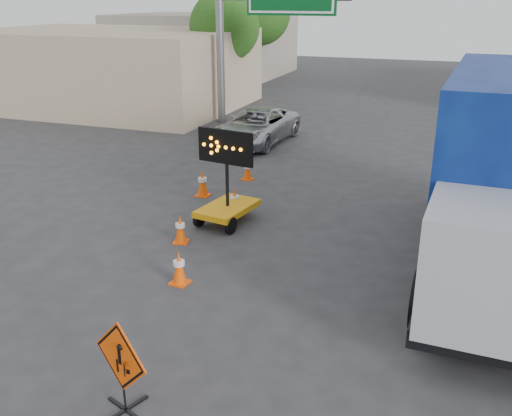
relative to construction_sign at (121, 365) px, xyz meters
The scene contains 15 objects.
ground 1.48m from the construction_sign, 107.23° to the left, with size 100.00×100.00×0.00m, color #2D2D30.
storefront_left_near 25.63m from the construction_sign, 124.14° to the left, with size 14.00×10.00×4.00m, color tan.
storefront_left_far 38.42m from the construction_sign, 113.59° to the left, with size 12.00×10.00×4.40m, color gray.
highway_gantry 20.19m from the construction_sign, 104.08° to the left, with size 6.18×0.38×6.90m.
tree_left_near 24.88m from the construction_sign, 109.84° to the left, with size 3.71×3.71×6.03m.
tree_left_far 32.79m from the construction_sign, 106.72° to the left, with size 4.10×4.10×6.66m.
construction_sign is the anchor object (origin of this frame).
arrow_board 7.52m from the construction_sign, 101.59° to the left, with size 1.60×1.93×2.54m.
pickup_truck 16.32m from the construction_sign, 103.66° to the left, with size 2.28×4.94×1.37m, color silver.
box_truck 8.69m from the construction_sign, 53.05° to the left, with size 3.11×9.06×4.27m.
cone_a 3.99m from the construction_sign, 106.11° to the left, with size 0.42×0.42×0.75m.
cone_b 6.11m from the construction_sign, 109.91° to the left, with size 0.43×0.43×0.72m.
cone_c 8.14m from the construction_sign, 101.12° to the left, with size 0.44×0.44×0.78m.
cone_d 9.59m from the construction_sign, 108.66° to the left, with size 0.42×0.42×0.81m.
cone_e 11.34m from the construction_sign, 102.16° to the left, with size 0.41×0.41×0.70m.
Camera 1 is at (4.53, -6.89, 5.73)m, focal length 40.00 mm.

